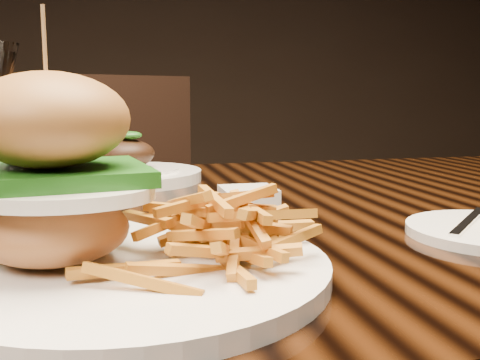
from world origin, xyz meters
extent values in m
plane|color=#443224|center=(0.00, 3.50, 1.40)|extent=(6.00, 0.00, 6.00)
cube|color=black|center=(0.00, 0.00, 0.73)|extent=(1.60, 0.90, 0.04)
cylinder|color=white|center=(-0.11, -0.27, 0.76)|extent=(0.31, 0.31, 0.01)
ellipsoid|color=#955E30|center=(-0.17, -0.26, 0.79)|extent=(0.11, 0.11, 0.05)
ellipsoid|color=silver|center=(-0.15, -0.28, 0.82)|extent=(0.13, 0.10, 0.01)
ellipsoid|color=orange|center=(-0.13, -0.29, 0.83)|extent=(0.02, 0.02, 0.01)
cube|color=#21681A|center=(-0.17, -0.26, 0.83)|extent=(0.15, 0.14, 0.01)
ellipsoid|color=brown|center=(-0.17, -0.26, 0.87)|extent=(0.12, 0.12, 0.07)
cylinder|color=#9E7749|center=(-0.17, -0.26, 0.91)|extent=(0.00, 0.00, 0.09)
cube|color=white|center=(0.25, -0.19, 0.76)|extent=(0.11, 0.11, 0.00)
cube|color=white|center=(0.04, -0.04, 0.77)|extent=(0.08, 0.08, 0.03)
cylinder|color=white|center=(-0.10, 0.25, 0.76)|extent=(0.25, 0.25, 0.02)
cylinder|color=white|center=(-0.10, 0.25, 0.76)|extent=(0.18, 0.18, 0.02)
ellipsoid|color=black|center=(-0.10, 0.25, 0.80)|extent=(0.10, 0.08, 0.05)
ellipsoid|color=#21681A|center=(-0.09, 0.24, 0.83)|extent=(0.04, 0.03, 0.01)
cube|color=black|center=(-0.01, 0.80, 0.45)|extent=(0.60, 0.60, 0.06)
cube|color=black|center=(-0.09, 0.99, 0.70)|extent=(0.44, 0.22, 0.50)
cylinder|color=black|center=(0.24, 0.70, 0.23)|extent=(0.04, 0.04, 0.45)
cylinder|color=black|center=(-0.26, 0.90, 0.23)|extent=(0.04, 0.04, 0.45)
cylinder|color=black|center=(0.09, 1.05, 0.23)|extent=(0.04, 0.04, 0.45)
camera|label=1|loc=(-0.12, -0.70, 0.89)|focal=42.00mm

